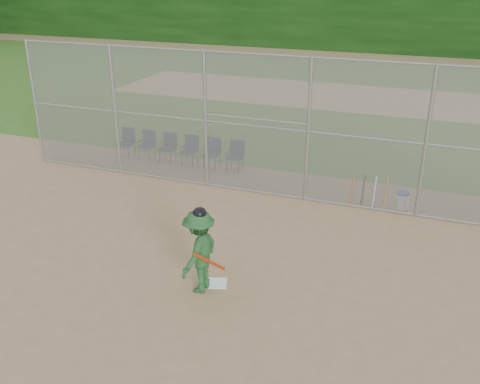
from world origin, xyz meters
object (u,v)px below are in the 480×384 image
(batter_at_plate, at_px, (199,251))
(chair_0, at_px, (126,143))
(water_cooler, at_px, (402,200))
(home_plate, at_px, (217,283))

(batter_at_plate, bearing_deg, chair_0, 131.50)
(water_cooler, height_order, chair_0, chair_0)
(batter_at_plate, height_order, water_cooler, batter_at_plate)
(batter_at_plate, distance_m, water_cooler, 6.60)
(home_plate, height_order, water_cooler, water_cooler)
(batter_at_plate, xyz_separation_m, water_cooler, (3.48, 5.57, -0.67))
(home_plate, xyz_separation_m, chair_0, (-6.04, 6.26, 0.47))
(batter_at_plate, relative_size, water_cooler, 4.11)
(water_cooler, bearing_deg, batter_at_plate, -121.98)
(home_plate, distance_m, batter_at_plate, 0.96)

